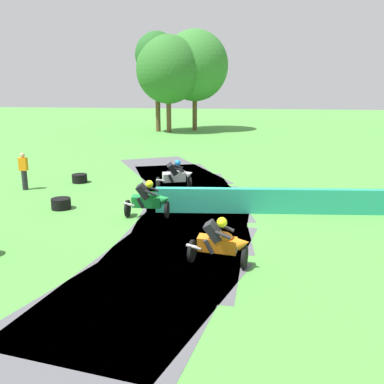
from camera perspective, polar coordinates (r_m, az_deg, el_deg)
The scene contains 12 objects.
ground_plane at distance 15.91m, azimuth 0.34°, elevation -2.63°, with size 120.00×120.00×0.00m, color #4C933D.
track_asphalt at distance 15.95m, azimuth -2.35°, elevation -2.58°, with size 7.96×23.92×0.01m.
safety_barrier at distance 16.45m, azimuth 18.64°, elevation -1.20°, with size 0.30×13.15×0.90m, color #239375.
motorcycle_lead_orange at distance 11.20m, azimuth 3.69°, elevation -6.59°, with size 1.71×0.96×1.43m.
motorcycle_chase_green at distance 15.13m, azimuth -5.70°, elevation -1.02°, with size 1.68×0.72×1.43m.
motorcycle_trailing_white at distance 18.96m, azimuth -2.13°, elevation 2.17°, with size 1.72×1.19×1.43m.
tire_stack_mid_a at distance 16.97m, azimuth -16.73°, elevation -1.46°, with size 0.72×0.72×0.40m.
tire_stack_mid_b at distance 21.12m, azimuth -14.47°, elevation 1.74°, with size 0.70×0.70×0.40m.
track_marshal at distance 20.35m, azimuth -21.11°, elevation 2.54°, with size 0.34×0.24×1.63m.
tree_far_left at distance 42.25m, azimuth 0.37°, elevation 16.17°, with size 6.20×6.20×9.25m.
tree_mid_rise at distance 41.43m, azimuth -4.60°, elevation 17.32°, with size 3.94×3.94×8.96m.
tree_behind_barrier at distance 40.71m, azimuth -3.12°, elevation 15.68°, with size 5.76×5.76×8.64m.
Camera 1 is at (1.73, -15.12, 4.65)m, focal length 40.83 mm.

